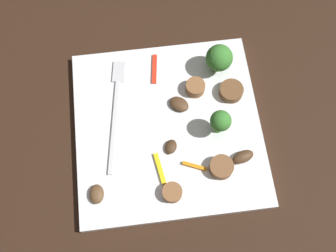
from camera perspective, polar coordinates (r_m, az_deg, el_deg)
The scene contains 16 objects.
ground_plane at distance 0.60m, azimuth 0.00°, elevation -0.44°, with size 1.40×1.40×0.00m, color black.
plate at distance 0.59m, azimuth 0.00°, elevation -0.22°, with size 0.27×0.27×0.01m, color white.
fork at distance 0.60m, azimuth -7.42°, elevation 2.76°, with size 0.18×0.04×0.00m.
broccoli_floret_0 at distance 0.61m, azimuth 7.27°, elevation 9.52°, with size 0.04×0.04×0.05m.
broccoli_floret_1 at distance 0.56m, azimuth 7.46°, elevation 0.66°, with size 0.03×0.03×0.05m.
sausage_slice_0 at distance 0.56m, azimuth 7.58°, elevation -5.81°, with size 0.03×0.03×0.02m, color brown.
sausage_slice_1 at distance 0.55m, azimuth 0.59°, elevation -9.42°, with size 0.03×0.03×0.01m, color brown.
sausage_slice_2 at distance 0.61m, azimuth 8.96°, elevation 4.91°, with size 0.04×0.04×0.01m, color brown.
sausage_slice_3 at distance 0.61m, azimuth 3.89°, elevation 5.48°, with size 0.03×0.03×0.02m, color brown.
mushroom_0 at distance 0.57m, azimuth 10.59°, elevation -4.31°, with size 0.03×0.02×0.01m, color #4C331E.
mushroom_1 at distance 0.57m, azimuth -0.02°, elevation -3.01°, with size 0.02×0.02×0.01m, color #422B19.
mushroom_2 at distance 0.60m, azimuth 1.60°, elevation 3.13°, with size 0.03×0.02×0.01m, color #4C331E.
mushroom_3 at distance 0.56m, azimuth -10.09°, elevation -9.49°, with size 0.03×0.02×0.01m, color brown.
pepper_strip_0 at distance 0.57m, azimuth -1.17°, elevation -6.07°, with size 0.05×0.01×0.00m, color yellow.
pepper_strip_1 at distance 0.63m, azimuth -1.94°, elevation 8.08°, with size 0.05×0.01×0.00m, color red.
pepper_strip_2 at distance 0.57m, azimuth 3.81°, elevation -5.70°, with size 0.04×0.00×0.00m, color orange.
Camera 1 is at (-0.21, 0.03, 0.56)m, focal length 42.96 mm.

